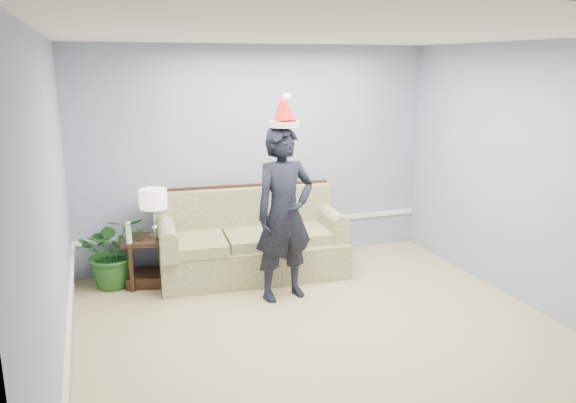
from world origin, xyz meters
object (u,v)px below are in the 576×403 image
Objects in this scene: man at (284,214)px; table_lamp at (153,201)px; side_table at (151,265)px; teddy_bear at (291,219)px; houseplant at (114,251)px; sofa at (251,244)px.

table_lamp is at bearing 135.06° from man.
side_table is 1.79× the size of teddy_bear.
houseplant is (-0.40, 0.07, 0.20)m from side_table.
side_table is 0.80× the size of houseplant.
houseplant reaches higher than side_table.
table_lamp reaches higher than teddy_bear.
houseplant is 2.02m from man.
sofa is 0.57m from teddy_bear.
teddy_bear reaches higher than houseplant.
houseplant is at bearing 170.46° from side_table.
sofa is at bearing 90.08° from man.
sofa is 1.58m from houseplant.
table_lamp is at bearing 1.75° from side_table.
side_table is at bearing 136.49° from man.
table_lamp is (-1.11, 0.07, 0.61)m from sofa.
houseplant is 2.24× the size of teddy_bear.
side_table is at bearing -178.25° from table_lamp.
side_table is 0.76m from table_lamp.
man reaches higher than table_lamp.
teddy_bear is (2.04, -0.25, 0.25)m from houseplant.
houseplant is at bearing 172.05° from table_lamp.
sofa is 4.05× the size of table_lamp.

